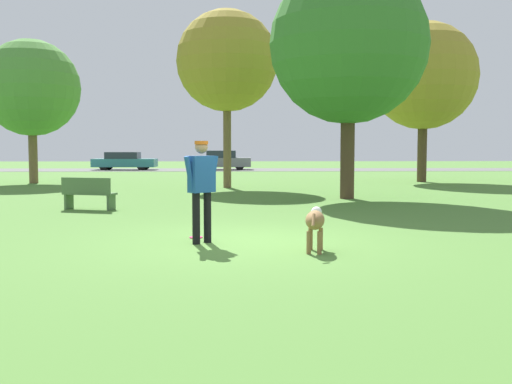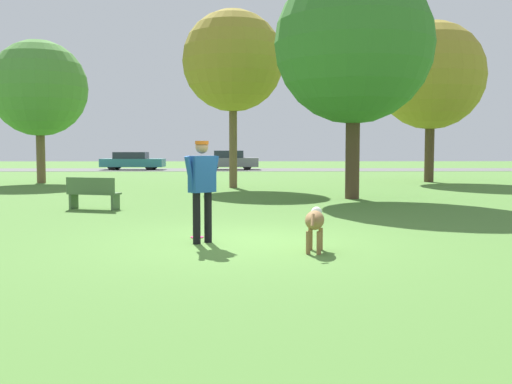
# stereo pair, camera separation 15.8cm
# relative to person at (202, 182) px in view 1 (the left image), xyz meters

# --- Properties ---
(ground_plane) EXTENTS (120.00, 120.00, 0.00)m
(ground_plane) POSITION_rel_person_xyz_m (0.70, 0.14, -1.03)
(ground_plane) COLOR #4C7A33
(far_road_strip) EXTENTS (120.00, 6.00, 0.01)m
(far_road_strip) POSITION_rel_person_xyz_m (0.70, 33.29, -1.03)
(far_road_strip) COLOR #5B5B59
(far_road_strip) RESTS_ON ground_plane
(person) EXTENTS (0.59, 0.53, 1.73)m
(person) POSITION_rel_person_xyz_m (0.00, 0.00, 0.00)
(person) COLOR black
(person) RESTS_ON ground_plane
(dog) EXTENTS (0.41, 1.02, 0.67)m
(dog) POSITION_rel_person_xyz_m (1.81, -0.85, -0.56)
(dog) COLOR olive
(dog) RESTS_ON ground_plane
(frisbee) EXTENTS (0.24, 0.24, 0.02)m
(frisbee) POSITION_rel_person_xyz_m (-0.14, 0.62, -1.02)
(frisbee) COLOR #E52366
(frisbee) RESTS_ON ground_plane
(tree_mid_center) EXTENTS (4.02, 4.02, 7.06)m
(tree_mid_center) POSITION_rel_person_xyz_m (0.18, 14.03, 4.00)
(tree_mid_center) COLOR brown
(tree_mid_center) RESTS_ON ground_plane
(tree_far_left) EXTENTS (4.31, 4.31, 6.44)m
(tree_far_left) POSITION_rel_person_xyz_m (-8.65, 17.34, 3.24)
(tree_far_left) COLOR brown
(tree_far_left) RESTS_ON ground_plane
(tree_near_right) EXTENTS (4.94, 4.94, 7.28)m
(tree_near_right) POSITION_rel_person_xyz_m (4.06, 8.76, 3.77)
(tree_near_right) COLOR #4C3826
(tree_near_right) RESTS_ON ground_plane
(tree_far_right) EXTENTS (4.99, 4.99, 7.45)m
(tree_far_right) POSITION_rel_person_xyz_m (9.27, 17.90, 3.91)
(tree_far_right) COLOR #4C3826
(tree_far_right) RESTS_ON ground_plane
(parked_car_teal) EXTENTS (4.54, 1.89, 1.29)m
(parked_car_teal) POSITION_rel_person_xyz_m (-7.57, 33.36, -0.39)
(parked_car_teal) COLOR teal
(parked_car_teal) RESTS_ON ground_plane
(parked_car_grey) EXTENTS (4.03, 1.82, 1.39)m
(parked_car_grey) POSITION_rel_person_xyz_m (-0.49, 33.43, -0.35)
(parked_car_grey) COLOR slate
(parked_car_grey) RESTS_ON ground_plane
(park_bench) EXTENTS (1.46, 0.80, 0.84)m
(park_bench) POSITION_rel_person_xyz_m (-3.28, 5.56, -0.58)
(park_bench) COLOR #4C6B42
(park_bench) RESTS_ON ground_plane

